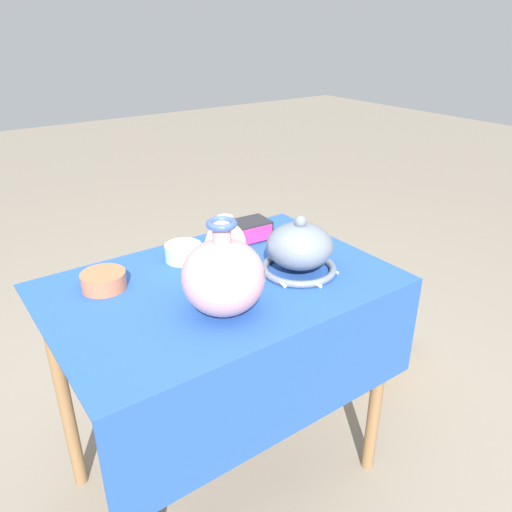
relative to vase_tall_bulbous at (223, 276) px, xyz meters
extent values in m
plane|color=gray|center=(0.08, 0.15, -0.90)|extent=(14.00, 14.00, 0.00)
cylinder|color=olive|center=(0.52, -0.13, -0.52)|extent=(0.04, 0.04, 0.76)
cylinder|color=olive|center=(-0.37, 0.42, -0.52)|extent=(0.04, 0.04, 0.76)
cylinder|color=olive|center=(0.52, 0.42, -0.52)|extent=(0.04, 0.04, 0.76)
cube|color=olive|center=(0.08, 0.15, -0.13)|extent=(0.99, 0.65, 0.03)
cube|color=#234C9E|center=(0.08, 0.15, -0.11)|extent=(1.01, 0.67, 0.01)
cube|color=#234C9E|center=(0.08, -0.19, -0.27)|extent=(1.01, 0.01, 0.34)
ellipsoid|color=#D19399|center=(0.00, 0.00, 0.00)|extent=(0.22, 0.22, 0.20)
cylinder|color=#D19399|center=(0.00, 0.00, 0.12)|extent=(0.05, 0.05, 0.05)
torus|color=#3851A8|center=(0.00, 0.00, 0.15)|extent=(0.08, 0.08, 0.02)
torus|color=slate|center=(0.31, 0.06, -0.09)|extent=(0.23, 0.23, 0.02)
ellipsoid|color=slate|center=(0.31, 0.06, -0.02)|extent=(0.20, 0.20, 0.14)
sphere|color=slate|center=(0.31, 0.06, 0.06)|extent=(0.04, 0.04, 0.04)
cone|color=white|center=(0.43, 0.06, -0.09)|extent=(0.01, 0.03, 0.02)
cone|color=white|center=(0.38, 0.15, -0.09)|extent=(0.03, 0.03, 0.02)
cone|color=white|center=(0.28, 0.17, -0.09)|extent=(0.03, 0.02, 0.02)
cone|color=white|center=(0.20, 0.11, -0.09)|extent=(0.02, 0.03, 0.02)
cone|color=white|center=(0.20, 0.01, -0.09)|extent=(0.02, 0.03, 0.02)
cone|color=white|center=(0.28, -0.05, -0.09)|extent=(0.03, 0.02, 0.02)
cone|color=white|center=(0.38, -0.03, -0.09)|extent=(0.03, 0.03, 0.02)
cube|color=#232328|center=(0.32, 0.36, -0.07)|extent=(0.17, 0.11, 0.07)
cube|color=#B23384|center=(0.32, 0.30, -0.07)|extent=(0.14, 0.02, 0.05)
cylinder|color=#A8CCB7|center=(0.06, 0.34, -0.08)|extent=(0.12, 0.12, 0.05)
ellipsoid|color=white|center=(0.15, 0.23, -0.03)|extent=(0.13, 0.13, 0.14)
cylinder|color=white|center=(0.15, 0.23, 0.05)|extent=(0.05, 0.05, 0.02)
cylinder|color=#BC6642|center=(-0.21, 0.31, -0.08)|extent=(0.13, 0.13, 0.05)
cube|color=olive|center=(0.98, 0.28, -0.80)|extent=(0.44, 0.34, 0.21)
cube|color=brown|center=(0.98, 0.28, -0.70)|extent=(0.46, 0.35, 0.02)
camera|label=1|loc=(-0.59, -0.97, 0.60)|focal=35.00mm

